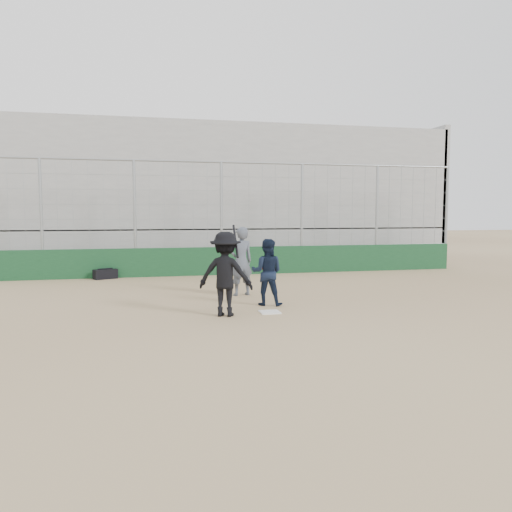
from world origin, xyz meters
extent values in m
plane|color=olive|center=(0.00, 0.00, 0.00)|extent=(90.00, 90.00, 0.00)
cube|color=white|center=(0.00, 0.00, 0.01)|extent=(0.44, 0.44, 0.02)
cube|color=#11381D|center=(0.00, 7.00, 0.50)|extent=(18.00, 0.25, 1.00)
cylinder|color=gray|center=(0.00, 7.00, 2.00)|extent=(0.10, 0.10, 4.00)
cylinder|color=gray|center=(9.00, 7.00, 2.00)|extent=(0.10, 0.10, 4.00)
cylinder|color=gray|center=(0.00, 7.00, 4.00)|extent=(18.00, 0.07, 0.07)
cube|color=gray|center=(0.00, 11.95, 0.80)|extent=(20.00, 6.70, 1.60)
cube|color=gray|center=(0.00, 11.95, 3.70)|extent=(20.00, 6.70, 4.20)
cube|color=gray|center=(10.00, 11.95, 2.90)|extent=(0.25, 6.70, 6.10)
cylinder|color=gray|center=(0.00, 15.10, 6.80)|extent=(20.00, 0.06, 0.06)
imported|color=black|center=(-1.01, -0.12, 0.91)|extent=(1.34, 1.07, 1.82)
cylinder|color=black|center=(-0.76, 0.03, 1.61)|extent=(0.07, 0.57, 0.71)
imported|color=black|center=(0.14, 0.86, 0.52)|extent=(0.96, 0.87, 1.05)
sphere|color=maroon|center=(0.14, 0.86, 0.95)|extent=(0.28, 0.28, 0.28)
imported|color=#474E5A|center=(-0.18, 2.43, 0.83)|extent=(0.76, 0.60, 1.66)
cube|color=black|center=(-4.00, 6.70, 0.16)|extent=(0.83, 0.62, 0.33)
cylinder|color=black|center=(-4.00, 6.70, 0.35)|extent=(0.47, 0.24, 0.04)
camera|label=1|loc=(-2.72, -10.64, 2.23)|focal=35.00mm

